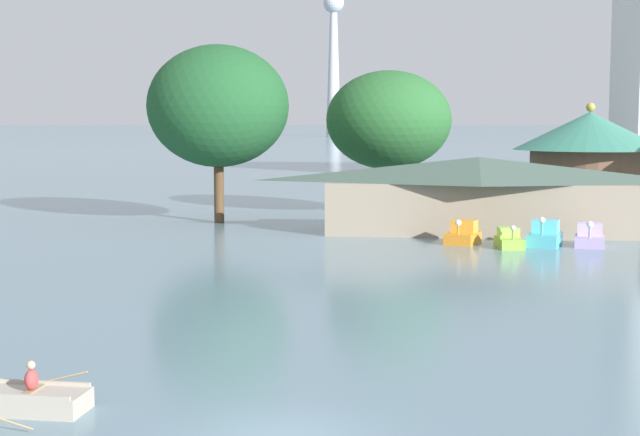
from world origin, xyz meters
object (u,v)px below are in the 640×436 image
at_px(pedal_boat_orange, 463,234).
at_px(shoreline_tree_mid, 389,120).
at_px(pedal_boat_lavender, 590,237).
at_px(boathouse, 478,194).
at_px(distant_broadcast_tower, 334,15).
at_px(rowboat_with_rower, 23,400).
at_px(shoreline_tree_tall_left, 218,106).
at_px(green_roof_pavilion, 589,156).
at_px(pedal_boat_cyan, 545,236).
at_px(pedal_boat_lime, 509,240).

xyz_separation_m(pedal_boat_orange, shoreline_tree_mid, (-5.17, 16.16, 6.56)).
xyz_separation_m(pedal_boat_lavender, shoreline_tree_mid, (-12.29, 16.53, 6.58)).
distance_m(boathouse, distant_broadcast_tower, 320.31).
relative_size(rowboat_with_rower, shoreline_tree_tall_left, 0.27).
height_order(pedal_boat_lavender, green_roof_pavilion, green_roof_pavilion).
bearing_deg(shoreline_tree_tall_left, boathouse, -14.05).
bearing_deg(pedal_boat_orange, rowboat_with_rower, -1.29).
bearing_deg(pedal_boat_lavender, pedal_boat_orange, -83.96).
bearing_deg(distant_broadcast_tower, rowboat_with_rower, -85.14).
height_order(pedal_boat_cyan, pedal_boat_lavender, pedal_boat_cyan).
distance_m(pedal_boat_cyan, green_roof_pavilion, 21.87).
bearing_deg(pedal_boat_cyan, rowboat_with_rower, -11.24).
bearing_deg(boathouse, shoreline_tree_mid, 118.91).
distance_m(rowboat_with_rower, green_roof_pavilion, 58.66).
xyz_separation_m(pedal_boat_orange, pedal_boat_cyan, (4.59, -0.61, 0.05)).
relative_size(rowboat_with_rower, pedal_boat_lavender, 1.22).
relative_size(pedal_boat_orange, pedal_boat_lime, 1.09).
height_order(pedal_boat_lime, pedal_boat_lavender, pedal_boat_lavender).
bearing_deg(rowboat_with_rower, boathouse, -105.94).
height_order(pedal_boat_lavender, distant_broadcast_tower, distant_broadcast_tower).
relative_size(pedal_boat_orange, boathouse, 0.13).
height_order(rowboat_with_rower, pedal_boat_lavender, pedal_boat_lavender).
height_order(pedal_boat_lime, shoreline_tree_mid, shoreline_tree_mid).
distance_m(pedal_boat_lime, shoreline_tree_tall_left, 23.23).
bearing_deg(shoreline_tree_tall_left, pedal_boat_lime, -29.49).
bearing_deg(pedal_boat_orange, pedal_boat_cyan, 100.05).
bearing_deg(shoreline_tree_mid, pedal_boat_lime, -66.43).
bearing_deg(shoreline_tree_mid, boathouse, -61.09).
relative_size(pedal_boat_lime, pedal_boat_lavender, 0.91).
height_order(rowboat_with_rower, pedal_boat_cyan, pedal_boat_cyan).
bearing_deg(rowboat_with_rower, shoreline_tree_tall_left, -81.43).
xyz_separation_m(pedal_boat_orange, shoreline_tree_tall_left, (-16.58, 9.32, 7.53)).
height_order(pedal_boat_lime, shoreline_tree_tall_left, shoreline_tree_tall_left).
distance_m(pedal_boat_orange, pedal_boat_cyan, 4.63).
xyz_separation_m(shoreline_tree_tall_left, distant_broadcast_tower, (-25.15, 309.98, 38.37)).
bearing_deg(pedal_boat_cyan, pedal_boat_lime, -52.35).
relative_size(green_roof_pavilion, shoreline_tree_mid, 1.08).
xyz_separation_m(pedal_boat_orange, green_roof_pavilion, (10.09, 20.22, 3.83)).
bearing_deg(shoreline_tree_mid, distant_broadcast_tower, 96.88).
distance_m(pedal_boat_cyan, shoreline_tree_tall_left, 24.55).
bearing_deg(pedal_boat_orange, pedal_boat_lime, 77.28).
relative_size(pedal_boat_orange, distant_broadcast_tower, 0.02).
relative_size(pedal_boat_orange, green_roof_pavilion, 0.23).
distance_m(boathouse, shoreline_tree_mid, 13.64).
xyz_separation_m(pedal_boat_lime, distant_broadcast_tower, (-44.26, 320.78, 45.99)).
xyz_separation_m(pedal_boat_cyan, shoreline_tree_tall_left, (-21.16, 9.93, 7.48)).
xyz_separation_m(pedal_boat_lime, green_roof_pavilion, (7.56, 21.70, 3.91)).
relative_size(pedal_boat_cyan, shoreline_tree_tall_left, 0.23).
bearing_deg(pedal_boat_cyan, pedal_boat_orange, -82.90).
relative_size(pedal_boat_lavender, green_roof_pavilion, 0.24).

